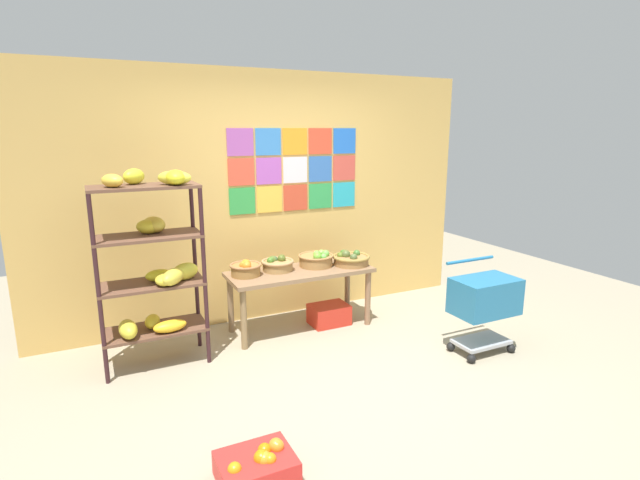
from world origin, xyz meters
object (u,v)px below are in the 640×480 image
Objects in this scene: display_table at (300,278)px; fruit_basket_right at (277,264)px; fruit_basket_centre at (246,268)px; fruit_basket_left at (316,259)px; banana_shelf_unit at (154,257)px; shopping_cart at (484,300)px; produce_crate_under_table at (329,314)px; fruit_basket_back_left at (351,259)px; orange_crate_foreground at (258,466)px.

display_table is 0.27m from fruit_basket_right.
fruit_basket_left is at bearing 0.79° from fruit_basket_centre.
fruit_basket_centre is at bearing 14.98° from banana_shelf_unit.
fruit_basket_left is 0.77m from fruit_basket_centre.
banana_shelf_unit is at bearing -165.02° from fruit_basket_centre.
shopping_cart is (1.28, -1.23, -0.03)m from display_table.
display_table is 0.27m from fruit_basket_left.
produce_crate_under_table is (0.31, -0.03, -0.43)m from display_table.
fruit_basket_centre is 0.37× the size of shopping_cart.
banana_shelf_unit is at bearing -171.59° from fruit_basket_left.
fruit_basket_left is 1.12× the size of fruit_basket_right.
display_table reaches higher than produce_crate_under_table.
fruit_basket_back_left is at bearing 3.87° from banana_shelf_unit.
shopping_cart is (2.69, -1.06, -0.46)m from banana_shelf_unit.
orange_crate_foreground is at bearing -177.61° from shopping_cart.
shopping_cart is (1.07, -1.30, -0.19)m from fruit_basket_left.
fruit_basket_back_left is at bearing 48.40° from orange_crate_foreground.
orange_crate_foreground is 0.52× the size of shopping_cart.
produce_crate_under_table is (0.10, -0.10, -0.59)m from fruit_basket_left.
orange_crate_foreground reaches higher than produce_crate_under_table.
fruit_basket_right is 0.39× the size of shopping_cart.
display_table is 3.33× the size of orange_crate_foreground.
banana_shelf_unit is 2.02× the size of shopping_cart.
display_table reaches higher than orange_crate_foreground.
fruit_basket_right is at bearing 166.58° from produce_crate_under_table.
fruit_basket_right reaches higher than fruit_basket_back_left.
fruit_basket_left is at bearing -3.69° from fruit_basket_right.
shopping_cart is at bearing -21.50° from banana_shelf_unit.
fruit_basket_centre reaches higher than orange_crate_foreground.
fruit_basket_right is 0.83× the size of produce_crate_under_table.
fruit_basket_back_left is 0.90× the size of orange_crate_foreground.
banana_shelf_unit is 5.15× the size of fruit_basket_right.
display_table is 0.58m from fruit_basket_back_left.
fruit_basket_left is 0.42m from fruit_basket_right.
fruit_basket_back_left is at bearing -9.88° from fruit_basket_right.
display_table is at bearing -23.61° from fruit_basket_right.
banana_shelf_unit reaches higher than produce_crate_under_table.
shopping_cart reaches higher than produce_crate_under_table.
fruit_basket_left is (0.21, 0.06, 0.16)m from display_table.
fruit_basket_left reaches higher than display_table.
produce_crate_under_table is at bearing 4.73° from banana_shelf_unit.
fruit_basket_back_left is (0.35, -0.11, -0.01)m from fruit_basket_left.
fruit_basket_back_left reaches higher than produce_crate_under_table.
fruit_basket_centre is 2.17m from orange_crate_foreground.
orange_crate_foreground is at bearing -114.27° from fruit_basket_right.
fruit_basket_back_left is 1.40m from shopping_cart.
shopping_cart reaches higher than fruit_basket_left.
produce_crate_under_table is (0.87, -0.09, -0.59)m from fruit_basket_centre.
shopping_cart is (0.72, -1.19, -0.18)m from fruit_basket_back_left.
banana_shelf_unit is at bearing -176.13° from fruit_basket_back_left.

